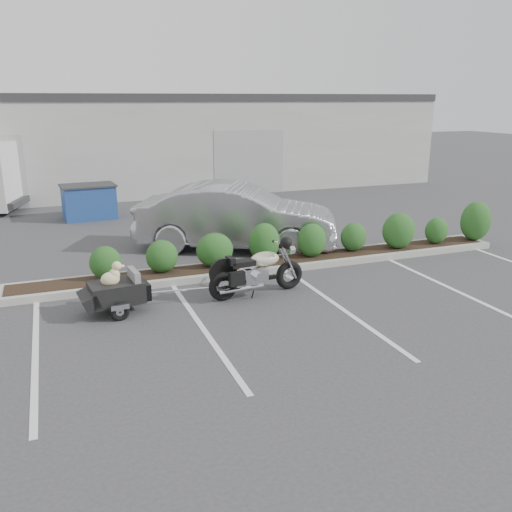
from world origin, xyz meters
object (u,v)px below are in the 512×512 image
object	(u,v)px
pet_trailer	(115,291)
motorcycle	(257,272)
dumpster	(89,201)
sedan	(237,217)

from	to	relation	value
pet_trailer	motorcycle	bearing A→B (deg)	-6.64
motorcycle	dumpster	size ratio (longest dim) A/B	1.17
pet_trailer	dumpster	distance (m)	8.73
motorcycle	pet_trailer	distance (m)	2.78
sedan	dumpster	xyz separation A→B (m)	(-3.33, 5.25, -0.28)
sedan	dumpster	world-z (taller)	sedan
motorcycle	sedan	xyz separation A→B (m)	(0.76, 3.49, 0.37)
pet_trailer	dumpster	size ratio (longest dim) A/B	0.94
pet_trailer	dumpster	world-z (taller)	dumpster
motorcycle	sedan	bearing A→B (deg)	71.48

